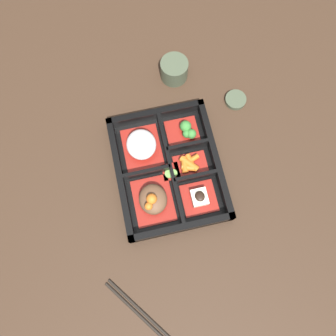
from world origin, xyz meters
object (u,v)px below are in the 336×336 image
(tea_cup, at_px, (174,69))
(chopsticks, at_px, (143,316))
(sauce_dish, at_px, (236,100))
(bowl_rice, at_px, (141,145))

(tea_cup, height_order, chopsticks, tea_cup)
(chopsticks, xyz_separation_m, sauce_dish, (0.44, -0.33, 0.00))
(bowl_rice, relative_size, chopsticks, 0.63)
(bowl_rice, distance_m, chopsticks, 0.37)
(chopsticks, bearing_deg, bowl_rice, -11.27)
(tea_cup, relative_size, chopsticks, 0.40)
(bowl_rice, bearing_deg, tea_cup, -33.30)
(chopsticks, bearing_deg, tea_cup, -19.43)
(tea_cup, xyz_separation_m, chopsticks, (-0.54, 0.19, -0.02))
(sauce_dish, bearing_deg, bowl_rice, 107.00)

